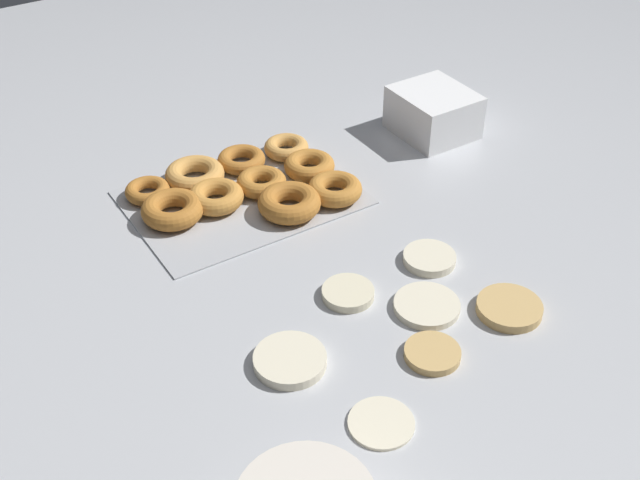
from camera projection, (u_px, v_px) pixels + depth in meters
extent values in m
plane|color=#B2B5BA|center=(367.00, 288.00, 1.26)|extent=(3.00, 3.00, 0.00)
cylinder|color=beige|center=(290.00, 360.00, 1.13)|extent=(0.10, 0.10, 0.02)
cylinder|color=beige|center=(346.00, 292.00, 1.25)|extent=(0.08, 0.08, 0.01)
cylinder|color=tan|center=(432.00, 353.00, 1.14)|extent=(0.08, 0.08, 0.01)
cylinder|color=tan|center=(509.00, 308.00, 1.22)|extent=(0.10, 0.10, 0.02)
cylinder|color=beige|center=(381.00, 422.00, 1.04)|extent=(0.09, 0.09, 0.01)
cylinder|color=beige|center=(431.00, 259.00, 1.31)|extent=(0.09, 0.09, 0.01)
cylinder|color=beige|center=(427.00, 306.00, 1.22)|extent=(0.10, 0.10, 0.01)
cube|color=#ADAFB5|center=(242.00, 197.00, 1.46)|extent=(0.40, 0.30, 0.01)
torus|color=#D19347|center=(286.00, 147.00, 1.57)|extent=(0.09, 0.09, 0.03)
torus|color=#AD6B28|center=(242.00, 159.00, 1.53)|extent=(0.09, 0.09, 0.03)
torus|color=#D19347|center=(195.00, 175.00, 1.49)|extent=(0.11, 0.11, 0.03)
torus|color=#AD6B28|center=(148.00, 191.00, 1.45)|extent=(0.08, 0.08, 0.02)
torus|color=#B7752D|center=(309.00, 166.00, 1.51)|extent=(0.10, 0.10, 0.03)
torus|color=#B7752D|center=(262.00, 182.00, 1.47)|extent=(0.09, 0.09, 0.03)
torus|color=#C68438|center=(216.00, 197.00, 1.43)|extent=(0.10, 0.10, 0.03)
torus|color=#AD6B28|center=(172.00, 209.00, 1.40)|extent=(0.11, 0.11, 0.03)
torus|color=#B7752D|center=(335.00, 189.00, 1.45)|extent=(0.10, 0.10, 0.03)
torus|color=#AD6B28|center=(288.00, 203.00, 1.41)|extent=(0.11, 0.11, 0.04)
cube|color=white|center=(432.00, 127.00, 1.65)|extent=(0.14, 0.16, 0.02)
cube|color=white|center=(433.00, 117.00, 1.64)|extent=(0.14, 0.16, 0.02)
cube|color=white|center=(434.00, 107.00, 1.62)|extent=(0.14, 0.16, 0.02)
cube|color=white|center=(435.00, 97.00, 1.61)|extent=(0.14, 0.16, 0.02)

